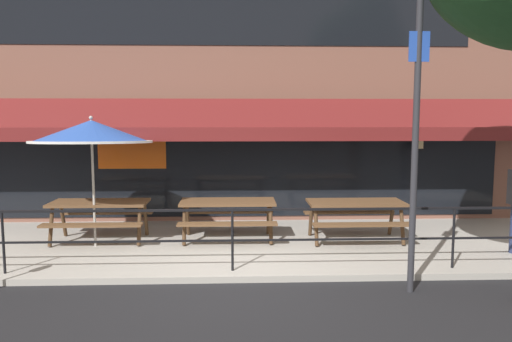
# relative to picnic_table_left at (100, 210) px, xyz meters

# --- Properties ---
(ground_plane) EXTENTS (120.00, 120.00, 0.00)m
(ground_plane) POSITION_rel_picnic_table_left_xyz_m (2.52, -2.21, -0.71)
(ground_plane) COLOR black
(patio_deck) EXTENTS (15.00, 4.00, 0.10)m
(patio_deck) POSITION_rel_picnic_table_left_xyz_m (2.52, -0.21, -0.66)
(patio_deck) COLOR #ADA89E
(patio_deck) RESTS_ON ground
(restaurant_building) EXTENTS (15.00, 1.60, 6.74)m
(restaurant_building) POSITION_rel_picnic_table_left_xyz_m (2.52, 2.01, 2.65)
(restaurant_building) COLOR brown
(restaurant_building) RESTS_ON ground
(patio_railing) EXTENTS (13.84, 0.04, 0.97)m
(patio_railing) POSITION_rel_picnic_table_left_xyz_m (2.52, -1.91, 0.09)
(patio_railing) COLOR black
(patio_railing) RESTS_ON patio_deck
(picnic_table_left) EXTENTS (1.80, 1.42, 0.76)m
(picnic_table_left) POSITION_rel_picnic_table_left_xyz_m (0.00, 0.00, 0.00)
(picnic_table_left) COLOR brown
(picnic_table_left) RESTS_ON patio_deck
(picnic_table_centre) EXTENTS (1.80, 1.42, 0.76)m
(picnic_table_centre) POSITION_rel_picnic_table_left_xyz_m (2.42, 0.00, 0.00)
(picnic_table_centre) COLOR brown
(picnic_table_centre) RESTS_ON patio_deck
(picnic_table_right) EXTENTS (1.80, 1.42, 0.76)m
(picnic_table_right) POSITION_rel_picnic_table_left_xyz_m (4.85, -0.16, 0.00)
(picnic_table_right) COLOR brown
(picnic_table_right) RESTS_ON patio_deck
(patio_umbrella_left) EXTENTS (2.14, 2.14, 2.38)m
(patio_umbrella_left) POSITION_rel_picnic_table_left_xyz_m (0.00, -0.35, 1.47)
(patio_umbrella_left) COLOR #B7B2A8
(patio_umbrella_left) RESTS_ON patio_deck
(street_sign_pole) EXTENTS (0.28, 0.09, 4.72)m
(street_sign_pole) POSITION_rel_picnic_table_left_xyz_m (5.04, -2.66, 1.71)
(street_sign_pole) COLOR #2D2D33
(street_sign_pole) RESTS_ON ground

